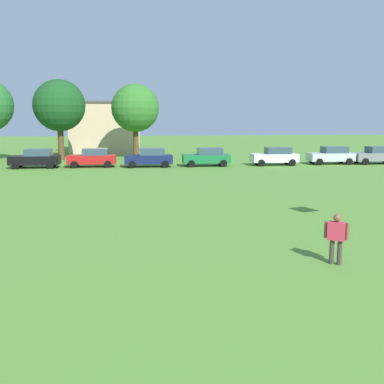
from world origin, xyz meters
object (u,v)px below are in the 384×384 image
at_px(parked_car_navy_2, 149,157).
at_px(parked_car_green_3, 207,157).
at_px(tree_center, 59,106).
at_px(parked_car_black_0, 36,158).
at_px(parked_car_silver_5, 332,155).
at_px(parked_car_gray_6, 376,155).
at_px(adult_bystander, 336,235).
at_px(tree_far_right, 135,108).
at_px(parked_car_white_4, 275,156).
at_px(parked_car_red_1, 93,158).

distance_m(parked_car_navy_2, parked_car_green_3, 5.29).
xyz_separation_m(parked_car_navy_2, tree_center, (-8.98, 8.06, 4.77)).
bearing_deg(tree_center, parked_car_navy_2, -41.94).
height_order(parked_car_black_0, parked_car_silver_5, same).
xyz_separation_m(parked_car_navy_2, parked_car_gray_6, (21.79, 0.14, 0.00)).
relative_size(adult_bystander, parked_car_navy_2, 0.37).
bearing_deg(parked_car_silver_5, parked_car_black_0, 0.19).
xyz_separation_m(parked_car_silver_5, tree_far_right, (-18.60, 8.46, 4.53)).
xyz_separation_m(parked_car_black_0, parked_car_white_4, (21.76, -0.28, 0.00)).
height_order(parked_car_black_0, parked_car_red_1, same).
bearing_deg(parked_car_red_1, adult_bystander, 108.54).
bearing_deg(parked_car_silver_5, parked_car_green_3, 1.83).
xyz_separation_m(parked_car_navy_2, parked_car_silver_5, (17.42, 0.46, 0.00)).
xyz_separation_m(parked_car_black_0, parked_car_red_1, (4.95, 0.18, 0.00)).
bearing_deg(parked_car_white_4, tree_center, -21.06).
height_order(parked_car_red_1, parked_car_white_4, same).
height_order(parked_car_black_0, parked_car_white_4, same).
bearing_deg(parked_car_gray_6, parked_car_white_4, 0.30).
distance_m(parked_car_green_3, parked_car_gray_6, 16.51).
height_order(parked_car_green_3, parked_car_white_4, same).
distance_m(parked_car_black_0, parked_car_navy_2, 10.03).
bearing_deg(parked_car_white_4, parked_car_green_3, 0.17).
relative_size(parked_car_black_0, parked_car_red_1, 1.00).
relative_size(parked_car_red_1, tree_far_right, 0.54).
bearing_deg(parked_car_green_3, parked_car_black_0, -1.12).
distance_m(adult_bystander, parked_car_black_0, 32.88).
bearing_deg(parked_car_green_3, parked_car_gray_6, -179.75).
height_order(parked_car_red_1, tree_far_right, tree_far_right).
bearing_deg(parked_car_white_4, parked_car_navy_2, 0.42).
height_order(parked_car_red_1, tree_center, tree_center).
bearing_deg(parked_car_gray_6, tree_far_right, -20.91).
bearing_deg(tree_far_right, parked_car_black_0, -136.00).
height_order(parked_car_red_1, parked_car_gray_6, same).
bearing_deg(parked_car_red_1, tree_far_right, -115.01).
relative_size(parked_car_silver_5, parked_car_gray_6, 1.00).
xyz_separation_m(parked_car_red_1, tree_center, (-3.90, 7.52, 4.77)).
bearing_deg(parked_car_silver_5, adult_bystander, 66.82).
bearing_deg(parked_car_navy_2, parked_car_silver_5, -178.50).
bearing_deg(parked_car_navy_2, parked_car_white_4, -179.58).
bearing_deg(parked_car_green_3, tree_far_right, -53.86).
bearing_deg(tree_center, parked_car_red_1, -62.60).
height_order(parked_car_white_4, tree_far_right, tree_far_right).
bearing_deg(tree_center, parked_car_white_4, -21.06).
distance_m(adult_bystander, parked_car_silver_5, 32.01).
xyz_separation_m(parked_car_silver_5, parked_car_gray_6, (4.37, -0.32, 0.00)).
relative_size(parked_car_navy_2, parked_car_green_3, 1.00).
bearing_deg(parked_car_navy_2, parked_car_gray_6, -179.64).
relative_size(parked_car_silver_5, tree_far_right, 0.54).
relative_size(parked_car_white_4, tree_center, 0.52).
xyz_separation_m(parked_car_white_4, tree_center, (-20.71, 7.98, 4.77)).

